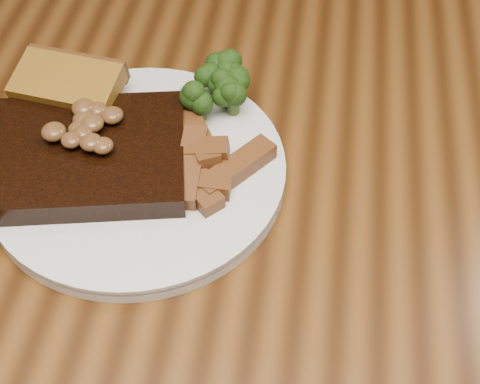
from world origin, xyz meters
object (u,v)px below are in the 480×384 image
object	(u,v)px
plate	(138,172)
steak	(84,157)
chair_far	(313,26)
garlic_bread	(71,100)
potato_wedges	(215,176)
dining_table	(246,291)

from	to	relation	value
plate	steak	distance (m)	0.05
chair_far	garlic_bread	xyz separation A→B (m)	(-0.21, -0.51, 0.26)
steak	garlic_bread	distance (m)	0.08
steak	potato_wedges	world-z (taller)	steak
plate	dining_table	bearing A→B (deg)	-24.89
chair_far	plate	size ratio (longest dim) A/B	3.58
steak	dining_table	bearing A→B (deg)	-27.75
steak	plate	bearing A→B (deg)	-4.43
steak	potato_wedges	bearing A→B (deg)	-14.65
chair_far	plate	distance (m)	0.63
steak	potato_wedges	distance (m)	0.12
chair_far	steak	xyz separation A→B (m)	(-0.18, -0.58, 0.26)
chair_far	garlic_bread	bearing A→B (deg)	58.85
steak	potato_wedges	xyz separation A→B (m)	(0.12, -0.01, -0.00)
dining_table	chair_far	world-z (taller)	chair_far
garlic_bread	potato_wedges	xyz separation A→B (m)	(0.15, -0.08, 0.00)
chair_far	potato_wedges	xyz separation A→B (m)	(-0.06, -0.58, 0.26)
steak	garlic_bread	bearing A→B (deg)	104.04
garlic_bread	dining_table	bearing A→B (deg)	-24.39
dining_table	garlic_bread	size ratio (longest dim) A/B	16.62
steak	garlic_bread	xyz separation A→B (m)	(-0.03, 0.07, -0.00)
potato_wedges	chair_far	bearing A→B (deg)	83.87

